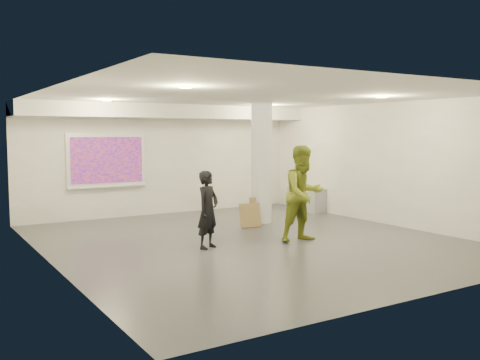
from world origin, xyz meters
TOP-DOWN VIEW (x-y plane):
  - floor at (0.00, 0.00)m, footprint 8.00×9.00m
  - ceiling at (0.00, 0.00)m, footprint 8.00×9.00m
  - wall_back at (0.00, 4.50)m, footprint 8.00×0.01m
  - wall_front at (0.00, -4.50)m, footprint 8.00×0.01m
  - wall_left at (-4.00, 0.00)m, footprint 0.01×9.00m
  - wall_right at (4.00, 0.00)m, footprint 0.01×9.00m
  - soffit_band at (0.00, 3.95)m, footprint 8.00×1.10m
  - downlight_nw at (-2.20, 2.50)m, footprint 0.22×0.22m
  - downlight_ne at (2.20, 2.50)m, footprint 0.22×0.22m
  - downlight_sw at (-2.20, -1.50)m, footprint 0.22×0.22m
  - downlight_se at (2.20, -1.50)m, footprint 0.22×0.22m
  - column at (1.50, 1.80)m, footprint 0.52×0.52m
  - projection_screen at (-1.60, 4.45)m, footprint 2.10×0.13m
  - credenza at (3.72, 2.75)m, footprint 0.58×1.20m
  - papers_stack at (3.71, 2.70)m, footprint 0.27×0.32m
  - postit_pad at (3.73, 2.66)m, footprint 0.22×0.29m
  - cardboard_back at (1.40, 1.70)m, footprint 0.61×0.14m
  - cardboard_front at (0.89, 1.38)m, footprint 0.54×0.25m
  - woman at (-1.09, -0.17)m, footprint 0.66×0.58m
  - man at (0.92, -0.62)m, footprint 0.97×0.76m

SIDE VIEW (x-z plane):
  - floor at x=0.00m, z-range -0.01..0.01m
  - cardboard_front at x=0.89m, z-range 0.00..0.57m
  - cardboard_back at x=1.40m, z-range 0.00..0.67m
  - credenza at x=3.72m, z-range 0.00..0.68m
  - papers_stack at x=3.71m, z-range 0.68..0.70m
  - postit_pad at x=3.73m, z-range 0.68..0.71m
  - woman at x=-1.09m, z-range 0.00..1.52m
  - man at x=0.92m, z-range 0.00..2.00m
  - wall_back at x=0.00m, z-range 0.00..3.00m
  - wall_front at x=0.00m, z-range 0.00..3.00m
  - wall_left at x=-4.00m, z-range 0.00..3.00m
  - wall_right at x=4.00m, z-range 0.00..3.00m
  - column at x=1.50m, z-range 0.00..3.00m
  - projection_screen at x=-1.60m, z-range 0.82..2.24m
  - soffit_band at x=0.00m, z-range 2.64..3.00m
  - downlight_nw at x=-2.20m, z-range 2.97..2.99m
  - downlight_ne at x=2.20m, z-range 2.97..2.99m
  - downlight_sw at x=-2.20m, z-range 2.97..2.99m
  - downlight_se at x=2.20m, z-range 2.97..2.99m
  - ceiling at x=0.00m, z-range 3.00..3.00m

